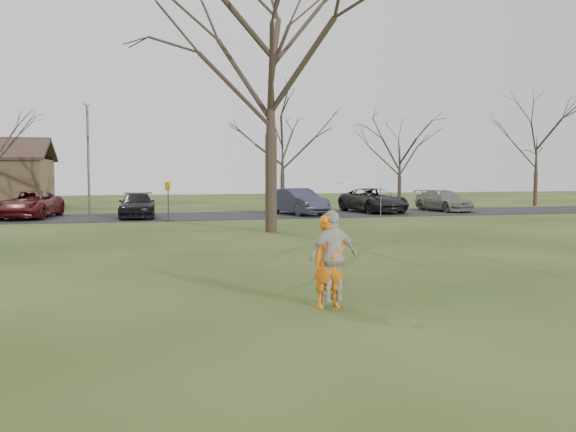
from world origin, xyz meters
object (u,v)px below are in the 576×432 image
object	(u,v)px
player_defender	(329,261)
car_6	(373,200)
car_7	(444,201)
big_tree	(271,68)
car_3	(137,205)
car_2	(30,204)
lamp_post	(88,145)
catching_play	(333,256)
car_5	(298,201)

from	to	relation	value
player_defender	car_6	world-z (taller)	player_defender
car_7	big_tree	world-z (taller)	big_tree
car_3	car_7	size ratio (longest dim) A/B	1.01
car_2	lamp_post	xyz separation A→B (m)	(3.36, -2.98, 3.17)
car_2	big_tree	xyz separation A→B (m)	(11.36, -10.48, 6.20)
player_defender	catching_play	xyz separation A→B (m)	(0.08, -0.00, 0.11)
car_5	car_6	world-z (taller)	car_5
car_6	big_tree	xyz separation A→B (m)	(-8.90, -10.35, 6.20)
big_tree	car_5	bearing A→B (deg)	68.49
car_3	car_6	size ratio (longest dim) A/B	0.87
big_tree	car_6	bearing A→B (deg)	49.31
car_2	car_5	bearing A→B (deg)	5.65
lamp_post	car_7	bearing A→B (deg)	7.67
car_2	car_3	xyz separation A→B (m)	(5.78, -1.07, -0.07)
lamp_post	big_tree	bearing A→B (deg)	-43.15
catching_play	car_3	bearing A→B (deg)	98.39
car_6	catching_play	bearing A→B (deg)	-122.69
player_defender	big_tree	xyz separation A→B (m)	(2.11, 14.68, 6.11)
catching_play	big_tree	xyz separation A→B (m)	(2.03, 14.68, 6.00)
car_3	lamp_post	xyz separation A→B (m)	(-2.42, -1.90, 3.24)
car_6	car_3	bearing A→B (deg)	174.63
car_7	catching_play	bearing A→B (deg)	-130.21
car_5	big_tree	world-z (taller)	big_tree
car_7	catching_play	distance (m)	29.71
player_defender	car_6	xyz separation A→B (m)	(11.01, 25.03, -0.09)
car_3	player_defender	bearing A→B (deg)	-80.00
player_defender	car_2	xyz separation A→B (m)	(-9.25, 25.15, -0.10)
player_defender	big_tree	world-z (taller)	big_tree
car_6	car_5	bearing A→B (deg)	179.99
car_6	catching_play	size ratio (longest dim) A/B	2.40
catching_play	car_6	bearing A→B (deg)	66.41
big_tree	catching_play	bearing A→B (deg)	-97.86
car_7	lamp_post	size ratio (longest dim) A/B	0.75
car_5	lamp_post	xyz separation A→B (m)	(-11.75, -2.03, 3.14)
player_defender	lamp_post	world-z (taller)	lamp_post
car_3	car_5	world-z (taller)	car_5
car_2	car_7	distance (m)	25.20
car_2	catching_play	xyz separation A→B (m)	(9.33, -25.16, 0.20)
car_5	catching_play	xyz separation A→B (m)	(-5.78, -24.20, 0.17)
car_5	catching_play	bearing A→B (deg)	-119.00
car_7	car_2	bearing A→B (deg)	171.97
player_defender	car_2	distance (m)	26.80
lamp_post	catching_play	bearing A→B (deg)	-74.93
car_7	lamp_post	bearing A→B (deg)	179.73
player_defender	car_2	world-z (taller)	player_defender
big_tree	car_2	bearing A→B (deg)	137.31
car_3	lamp_post	size ratio (longest dim) A/B	0.76
car_2	car_7	world-z (taller)	car_2
car_2	car_6	bearing A→B (deg)	8.89
player_defender	catching_play	world-z (taller)	catching_play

